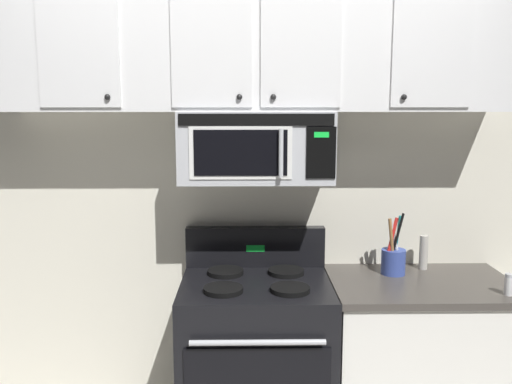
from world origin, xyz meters
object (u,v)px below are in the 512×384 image
utensil_crock_blue (393,259)px  stove_range (256,363)px  pepper_mill (424,252)px  over_range_microwave (256,146)px  salt_shaker (509,285)px

utensil_crock_blue → stove_range: bearing=-170.2°
utensil_crock_blue → pepper_mill: size_ratio=1.79×
over_range_microwave → pepper_mill: 1.09m
utensil_crock_blue → pepper_mill: utensil_crock_blue is taller
stove_range → over_range_microwave: 1.11m
over_range_microwave → pepper_mill: over_range_microwave is taller
stove_range → pepper_mill: size_ratio=6.01×
pepper_mill → over_range_microwave: bearing=-174.1°
over_range_microwave → pepper_mill: size_ratio=4.08×
stove_range → over_range_microwave: (-0.00, 0.12, 1.11)m
utensil_crock_blue → salt_shaker: (0.46, -0.33, -0.03)m
utensil_crock_blue → salt_shaker: 0.57m
over_range_microwave → salt_shaker: (1.18, -0.32, -0.62)m
stove_range → utensil_crock_blue: size_ratio=3.35×
salt_shaker → pepper_mill: (-0.27, 0.42, 0.04)m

